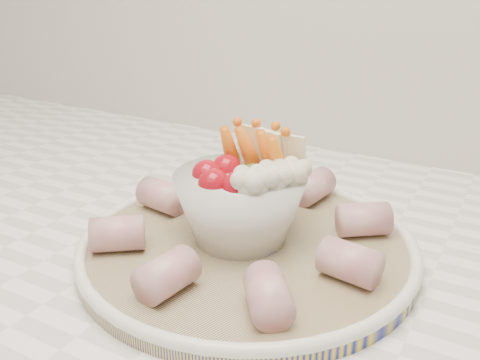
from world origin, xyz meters
The scene contains 3 objects.
serving_platter centered at (0.00, 1.40, 0.93)m, with size 0.42×0.42×0.02m.
veggie_bowl centered at (-0.01, 1.41, 0.98)m, with size 0.13×0.13×0.11m.
cured_meat_rolls centered at (0.00, 1.40, 0.95)m, with size 0.28×0.29×0.03m.
Camera 1 is at (0.22, 0.99, 1.19)m, focal length 40.00 mm.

